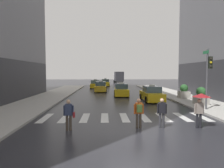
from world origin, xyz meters
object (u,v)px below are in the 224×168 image
object	(u,v)px
traffic_light_pole	(208,70)
taxi_lead	(152,94)
box_truck	(119,77)
pedestrian_with_handbag	(69,113)
taxi_fifth	(105,83)
pedestrian_with_backpack	(139,111)
pedestrian_with_umbrella	(201,101)
planter_near_corner	(201,96)
taxi_second	(121,90)
planter_mid_block	(184,92)
taxi_fourth	(95,85)
pedestrian_plain_coat	(162,111)
taxi_third	(101,87)

from	to	relation	value
traffic_light_pole	taxi_lead	distance (m)	6.93
box_truck	pedestrian_with_handbag	size ratio (longest dim) A/B	4.61
traffic_light_pole	taxi_fifth	world-z (taller)	traffic_light_pole
pedestrian_with_backpack	pedestrian_with_handbag	distance (m)	3.79
pedestrian_with_umbrella	planter_near_corner	distance (m)	8.06
taxi_lead	taxi_second	world-z (taller)	same
box_truck	pedestrian_with_handbag	distance (m)	44.75
taxi_second	pedestrian_with_handbag	xyz separation A→B (m)	(-4.10, -15.38, 0.21)
planter_mid_block	taxi_fourth	bearing A→B (deg)	122.97
planter_mid_block	planter_near_corner	bearing A→B (deg)	-92.17
pedestrian_with_umbrella	pedestrian_with_backpack	world-z (taller)	pedestrian_with_umbrella
pedestrian_with_handbag	pedestrian_plain_coat	xyz separation A→B (m)	(5.08, 0.32, 0.01)
taxi_lead	taxi_fifth	xyz separation A→B (m)	(-4.92, 23.62, 0.00)
box_truck	pedestrian_with_umbrella	distance (m)	44.22
taxi_lead	taxi_second	xyz separation A→B (m)	(-2.88, 4.86, 0.00)
box_truck	planter_near_corner	bearing A→B (deg)	-82.27
pedestrian_with_umbrella	taxi_second	bearing A→B (deg)	101.47
taxi_lead	taxi_fourth	world-z (taller)	same
pedestrian_plain_coat	planter_mid_block	world-z (taller)	planter_mid_block
taxi_lead	planter_near_corner	size ratio (longest dim) A/B	2.85
taxi_lead	taxi_fifth	distance (m)	24.12
taxi_fourth	pedestrian_with_backpack	size ratio (longest dim) A/B	2.75
taxi_third	pedestrian_plain_coat	world-z (taller)	taxi_third
taxi_fourth	box_truck	bearing A→B (deg)	69.97
pedestrian_with_backpack	taxi_fifth	bearing A→B (deg)	92.90
pedestrian_plain_coat	planter_near_corner	bearing A→B (deg)	50.61
box_truck	taxi_second	bearing A→B (deg)	-93.37
traffic_light_pole	pedestrian_with_umbrella	xyz separation A→B (m)	(-2.93, -4.70, -1.74)
pedestrian_with_umbrella	pedestrian_with_handbag	size ratio (longest dim) A/B	1.18
pedestrian_with_umbrella	planter_mid_block	world-z (taller)	pedestrian_with_umbrella
taxi_fourth	box_truck	xyz separation A→B (m)	(5.77, 15.84, 1.13)
taxi_second	pedestrian_with_umbrella	world-z (taller)	pedestrian_with_umbrella
taxi_fifth	planter_mid_block	distance (m)	24.21
taxi_third	planter_near_corner	distance (m)	17.01
pedestrian_with_umbrella	pedestrian_with_handbag	xyz separation A→B (m)	(-7.19, -0.17, -0.58)
taxi_second	pedestrian_with_handbag	size ratio (longest dim) A/B	2.79
taxi_fifth	pedestrian_with_umbrella	xyz separation A→B (m)	(5.12, -33.96, 0.79)
taxi_fifth	pedestrian_with_umbrella	world-z (taller)	pedestrian_with_umbrella
traffic_light_pole	taxi_fifth	xyz separation A→B (m)	(-8.06, 29.26, -2.53)
traffic_light_pole	planter_near_corner	bearing A→B (deg)	73.82
taxi_third	pedestrian_with_handbag	world-z (taller)	taxi_third
pedestrian_with_backpack	taxi_lead	bearing A→B (deg)	72.66
box_truck	planter_mid_block	distance (m)	33.16
taxi_lead	taxi_second	distance (m)	5.65
pedestrian_plain_coat	pedestrian_with_umbrella	bearing A→B (deg)	-4.04
taxi_fourth	taxi_lead	bearing A→B (deg)	-68.89
pedestrian_with_umbrella	planter_near_corner	xyz separation A→B (m)	(3.65, 7.16, -0.64)
taxi_third	box_truck	size ratio (longest dim) A/B	0.60
pedestrian_with_backpack	planter_mid_block	bearing A→B (deg)	57.60
pedestrian_with_handbag	traffic_light_pole	bearing A→B (deg)	25.72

